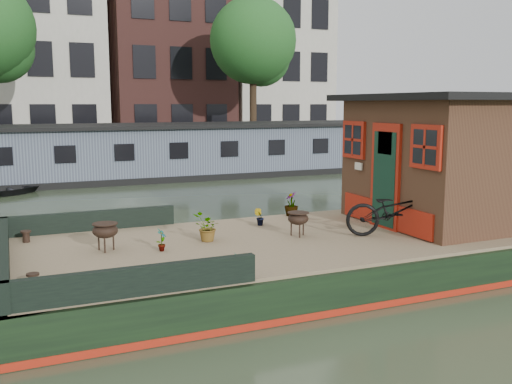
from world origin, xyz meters
name	(u,v)px	position (x,y,z in m)	size (l,w,h in m)	color
ground	(363,265)	(0.00, 0.00, 0.00)	(120.00, 120.00, 0.00)	#2D3924
houseboat_hull	(298,258)	(-1.33, 0.00, 0.27)	(14.01, 4.02, 0.60)	black
houseboat_deck	(364,231)	(0.00, 0.00, 0.62)	(11.80, 3.80, 0.05)	#866E52
bow_bulwark	(69,249)	(-5.07, 0.00, 0.82)	(3.00, 4.00, 0.35)	black
cabin	(462,157)	(2.19, 0.00, 1.88)	(4.00, 3.50, 2.42)	#331C14
bicycle	(395,211)	(0.20, -0.60, 1.09)	(0.59, 1.68, 0.88)	black
potted_plant_a	(162,240)	(-3.71, -0.02, 0.83)	(0.19, 0.13, 0.36)	brown
potted_plant_b	(259,217)	(-1.57, 1.11, 0.81)	(0.18, 0.14, 0.32)	brown
potted_plant_c	(207,227)	(-2.87, 0.31, 0.89)	(0.42, 0.37, 0.47)	#AB3C31
potted_plant_d	(291,204)	(-0.60, 1.70, 0.90)	(0.28, 0.28, 0.49)	brown
potted_plant_e	(238,264)	(-3.11, -1.69, 0.81)	(0.17, 0.11, 0.32)	#A83E31
brazier_front	(298,224)	(-1.32, 0.05, 0.86)	(0.39, 0.39, 0.42)	black
brazier_rear	(105,237)	(-4.50, 0.34, 0.87)	(0.41, 0.41, 0.44)	black
bollard_port	(26,236)	(-5.60, 1.44, 0.75)	(0.17, 0.17, 0.19)	black
bollard_stbd	(33,280)	(-5.60, -1.10, 0.74)	(0.15, 0.15, 0.18)	black
far_houseboat	(165,153)	(0.00, 14.00, 0.97)	(20.40, 4.40, 2.11)	slate
quay	(133,153)	(0.00, 20.50, 0.45)	(60.00, 6.00, 0.90)	#47443F
townhouse_row	(107,20)	(0.15, 27.50, 7.90)	(27.25, 8.00, 16.50)	#582D27
tree_right	(255,45)	(6.14, 19.07, 5.89)	(4.40, 4.40, 7.40)	#332316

